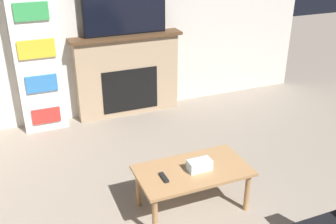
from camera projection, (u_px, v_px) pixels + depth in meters
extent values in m
cube|color=beige|center=(115.00, 18.00, 5.29)|extent=(5.91, 0.06, 2.70)
cube|color=tan|center=(128.00, 76.00, 5.54)|extent=(1.45, 0.22, 1.11)
cube|color=black|center=(130.00, 90.00, 5.52)|extent=(0.80, 0.01, 0.61)
cube|color=#4C331E|center=(126.00, 36.00, 5.28)|extent=(1.55, 0.28, 0.04)
cube|color=black|center=(125.00, 11.00, 5.13)|extent=(1.13, 0.03, 0.64)
cube|color=black|center=(125.00, 11.00, 5.12)|extent=(1.09, 0.01, 0.61)
cube|color=#A87A4C|center=(193.00, 171.00, 3.63)|extent=(1.05, 0.57, 0.03)
cylinder|color=#A87A4C|center=(155.00, 217.00, 3.37)|extent=(0.05, 0.05, 0.40)
cylinder|color=#A87A4C|center=(247.00, 192.00, 3.69)|extent=(0.05, 0.05, 0.40)
cylinder|color=#A87A4C|center=(138.00, 188.00, 3.76)|extent=(0.05, 0.05, 0.40)
cylinder|color=#A87A4C|center=(223.00, 167.00, 4.07)|extent=(0.05, 0.05, 0.40)
cube|color=silver|center=(199.00, 165.00, 3.60)|extent=(0.22, 0.12, 0.10)
cube|color=black|center=(164.00, 177.00, 3.49)|extent=(0.04, 0.15, 0.02)
cube|color=white|center=(38.00, 63.00, 4.98)|extent=(0.55, 0.26, 1.80)
cube|color=red|center=(46.00, 116.00, 5.14)|extent=(0.36, 0.03, 0.20)
cube|color=#2D70B7|center=(42.00, 84.00, 4.95)|extent=(0.39, 0.03, 0.22)
cube|color=gold|center=(37.00, 49.00, 4.76)|extent=(0.44, 0.03, 0.23)
cube|color=green|center=(31.00, 11.00, 4.57)|extent=(0.40, 0.03, 0.21)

